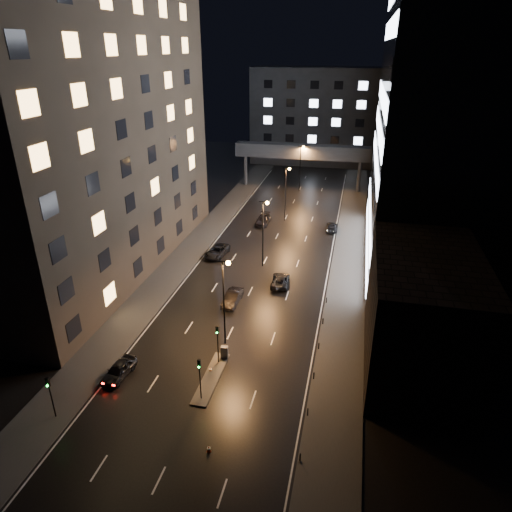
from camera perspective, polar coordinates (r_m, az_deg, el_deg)
The scene contains 26 objects.
ground at distance 78.94m, azimuth 2.64°, elevation 2.48°, with size 160.00×160.00×0.00m, color black.
sidewalk_left at distance 77.47m, azimuth -7.17°, elevation 1.92°, with size 5.00×110.00×0.15m, color #383533.
sidewalk_right at distance 73.32m, azimuth 11.59°, elevation 0.23°, with size 5.00×110.00×0.15m, color #383533.
building_left at distance 66.77m, azimuth -19.77°, elevation 14.86°, with size 15.00×48.00×40.00m, color #2D2319.
building_right_low at distance 48.03m, azimuth 20.02°, elevation -6.73°, with size 10.00×18.00×12.00m, color black.
building_right_glass at distance 69.52m, azimuth 24.05°, elevation 16.65°, with size 20.00×36.00×45.00m, color black.
building_far at distance 131.74m, azimuth 7.48°, elevation 16.97°, with size 34.00×14.00×25.00m, color #333335.
skybridge at distance 104.99m, azimuth 5.74°, elevation 12.79°, with size 30.00×3.00×10.00m.
median_island at distance 46.82m, azimuth -5.62°, elevation -14.92°, with size 1.60×8.00×0.15m, color #383533.
traffic_signal_near at distance 46.88m, azimuth -4.83°, elevation -10.20°, with size 0.28×0.34×4.40m.
traffic_signal_far at distance 42.74m, azimuth -7.06°, elevation -14.28°, with size 0.28×0.34×4.40m.
traffic_signal_corner at distance 44.46m, azimuth -24.36°, elevation -15.17°, with size 0.28×0.34×4.40m.
bollard_row at distance 48.50m, azimuth 7.55°, elevation -12.85°, with size 0.12×25.12×0.90m.
streetlight_near at distance 47.94m, azimuth -3.89°, elevation -4.50°, with size 1.45×0.50×10.15m.
streetlight_mid_a at distance 65.56m, azimuth 1.01°, elevation 3.86°, with size 1.45×0.50×10.15m.
streetlight_mid_b at distance 84.25m, azimuth 3.82°, elevation 8.58°, with size 1.45×0.50×10.15m.
streetlight_far at distance 103.43m, azimuth 5.64°, elevation 11.57°, with size 1.45×0.50×10.15m.
car_away_a at distance 48.38m, azimuth -16.76°, elevation -13.50°, with size 1.79×4.46×1.52m, color black.
car_away_b at distance 58.28m, azimuth -2.95°, elevation -5.23°, with size 1.66×4.76×1.57m, color black.
car_away_c at distance 71.41m, azimuth -4.88°, elevation 0.60°, with size 2.54×5.50×1.53m, color black.
car_away_d at distance 84.17m, azimuth 0.86°, elevation 4.53°, with size 2.22×5.45×1.58m, color black.
car_toward_a at distance 62.68m, azimuth 3.06°, elevation -3.04°, with size 2.29×4.96×1.38m, color black.
car_toward_b at distance 82.38m, azimuth 9.46°, elevation 3.65°, with size 1.92×4.72×1.37m, color black.
utility_cabinet at distance 48.78m, azimuth -3.96°, elevation -11.88°, with size 0.72×0.53×1.34m, color #535356.
cone_a at distance 47.56m, azimuth -5.72°, elevation -13.95°, with size 0.39×0.39×0.48m, color orange.
cone_b at distance 40.19m, azimuth -5.91°, elevation -22.85°, with size 0.39×0.39×0.56m, color #FF400D.
Camera 1 is at (12.51, -31.99, 29.87)m, focal length 32.00 mm.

